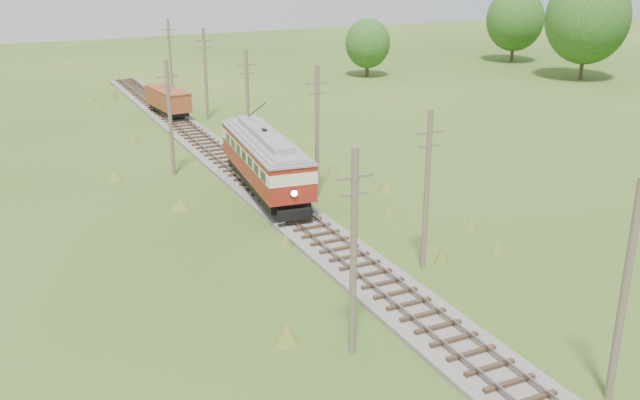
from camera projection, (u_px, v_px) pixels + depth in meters
railbed_main at (258, 187)px, 50.39m from camera, size 3.60×96.00×0.57m
streetcar at (265, 157)px, 48.27m from camera, size 4.50×13.45×6.09m
gondola at (168, 100)px, 71.16m from camera, size 3.08×7.41×2.39m
gravel_pile at (241, 128)px, 65.76m from camera, size 2.89×3.06×1.05m
utility_pole_r_1 at (624, 294)px, 25.59m from camera, size 0.30×0.30×8.80m
utility_pole_r_2 at (427, 189)px, 36.72m from camera, size 1.60×0.30×8.60m
utility_pole_r_3 at (317, 130)px, 47.66m from camera, size 1.60×0.30×9.00m
utility_pole_r_4 at (248, 100)px, 58.74m from camera, size 1.60×0.30×8.40m
utility_pole_r_5 at (206, 73)px, 69.87m from camera, size 1.60×0.30×8.90m
utility_pole_r_6 at (170, 57)px, 80.87m from camera, size 1.60×0.30×8.70m
utility_pole_l_a at (354, 253)px, 28.50m from camera, size 1.60×0.30×9.00m
utility_pole_l_b at (170, 117)px, 52.25m from camera, size 1.60×0.30×8.60m
tree_right_4 at (588, 18)px, 90.27m from camera, size 10.50×10.50×13.53m
tree_right_5 at (515, 20)px, 105.20m from camera, size 8.40×8.40×10.82m
tree_mid_b at (368, 43)px, 93.54m from camera, size 5.88×5.88×7.57m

